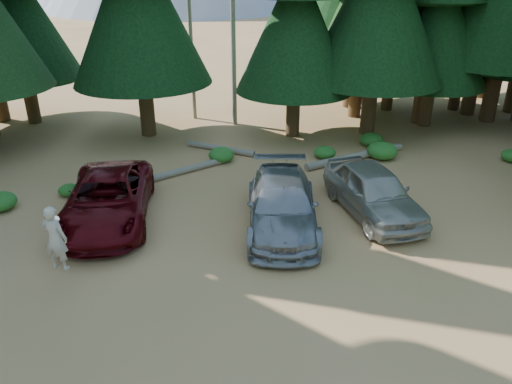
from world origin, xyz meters
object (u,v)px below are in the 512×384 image
(silver_minivan_center, at_px, (282,205))
(log_left, at_px, (186,170))
(silver_minivan_right, at_px, (373,191))
(frisbee_player, at_px, (55,238))
(log_right, at_px, (356,156))
(log_mid, at_px, (221,149))
(red_pickup, at_px, (108,199))

(silver_minivan_center, bearing_deg, log_left, 130.22)
(silver_minivan_right, bearing_deg, silver_minivan_center, -178.64)
(silver_minivan_right, relative_size, frisbee_player, 2.66)
(frisbee_player, relative_size, log_right, 0.36)
(log_mid, bearing_deg, silver_minivan_center, -45.60)
(red_pickup, bearing_deg, silver_minivan_center, -10.92)
(log_right, bearing_deg, red_pickup, -178.19)
(red_pickup, height_order, frisbee_player, frisbee_player)
(silver_minivan_center, distance_m, silver_minivan_right, 3.27)
(red_pickup, relative_size, log_right, 1.10)
(frisbee_player, distance_m, log_left, 8.13)
(silver_minivan_right, distance_m, log_right, 5.08)
(frisbee_player, relative_size, log_left, 0.48)
(silver_minivan_right, xyz_separation_m, log_left, (-6.09, 4.73, -0.70))
(silver_minivan_right, bearing_deg, log_mid, 117.03)
(frisbee_player, distance_m, log_mid, 10.92)
(log_mid, bearing_deg, log_left, -91.44)
(log_mid, distance_m, log_right, 6.03)
(red_pickup, xyz_separation_m, log_left, (2.71, 3.63, -0.65))
(frisbee_player, bearing_deg, silver_minivan_center, -139.80)
(red_pickup, distance_m, silver_minivan_center, 5.74)
(log_left, bearing_deg, log_right, -25.37)
(log_left, height_order, log_mid, log_mid)
(silver_minivan_right, height_order, log_right, silver_minivan_right)
(red_pickup, height_order, log_right, red_pickup)
(silver_minivan_center, distance_m, log_left, 5.87)
(red_pickup, relative_size, frisbee_player, 3.09)
(silver_minivan_right, height_order, log_mid, silver_minivan_right)
(silver_minivan_center, distance_m, log_mid, 7.47)
(log_right, bearing_deg, log_left, 162.40)
(silver_minivan_right, distance_m, log_mid, 8.28)
(silver_minivan_right, xyz_separation_m, frisbee_player, (-9.76, -2.42, 0.59))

